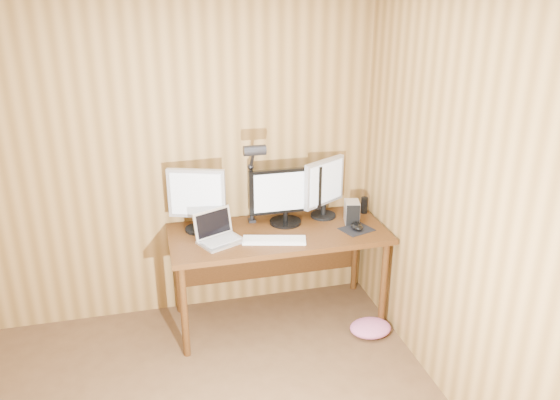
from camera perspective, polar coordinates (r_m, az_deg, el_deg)
name	(u,v)px	position (r m, az deg, el deg)	size (l,w,h in m)	color
room_shell	(150,307)	(2.27, -13.42, -10.78)	(4.00, 4.00, 4.00)	#52371F
desk	(276,242)	(4.15, -0.41, -4.44)	(1.60, 0.70, 0.75)	#44250E
monitor_center	(286,195)	(4.10, 0.58, 0.48)	(0.56, 0.24, 0.44)	black
monitor_left	(197,198)	(4.01, -8.69, 0.21)	(0.41, 0.20, 0.48)	black
monitor_right	(324,186)	(4.22, 4.64, 1.42)	(0.38, 0.25, 0.47)	black
laptop	(218,234)	(3.90, -6.52, -3.52)	(0.37, 0.34, 0.22)	silver
keyboard	(274,240)	(3.88, -0.61, -4.20)	(0.47, 0.24, 0.02)	white
mousepad	(357,229)	(4.11, 8.01, -3.06)	(0.22, 0.18, 0.00)	black
mouse	(357,227)	(4.10, 8.03, -2.77)	(0.08, 0.12, 0.04)	black
hard_drive	(352,212)	(4.20, 7.52, -1.24)	(0.14, 0.17, 0.17)	silver
phone	(298,241)	(3.88, 1.85, -4.34)	(0.05, 0.09, 0.01)	silver
speaker	(364,205)	(4.40, 8.80, -0.54)	(0.05, 0.05, 0.13)	black
desk_lamp	(253,172)	(3.98, -2.83, 2.92)	(0.16, 0.23, 0.69)	black
fabric_pile	(370,328)	(4.26, 9.43, -13.06)	(0.31, 0.26, 0.10)	#C55F8C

